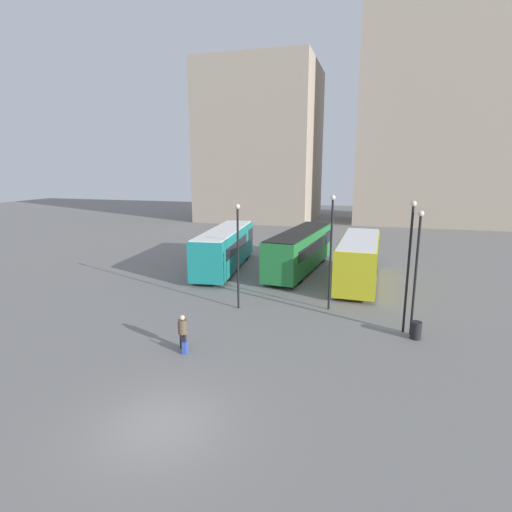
{
  "coord_description": "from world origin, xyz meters",
  "views": [
    {
      "loc": [
        6.14,
        -9.97,
        8.04
      ],
      "look_at": [
        -1.12,
        14.49,
        2.43
      ],
      "focal_mm": 28.0,
      "sensor_mm": 36.0,
      "label": 1
    }
  ],
  "objects_px": {
    "traveler": "(183,329)",
    "lamp_post_3": "(331,245)",
    "bus_0": "(225,247)",
    "suitcase": "(185,347)",
    "trash_bin": "(416,330)",
    "bus_2": "(359,258)",
    "bus_1": "(301,249)",
    "lamp_post_0": "(238,249)",
    "lamp_post_1": "(416,264)",
    "lamp_post_2": "(409,258)"
  },
  "relations": [
    {
      "from": "traveler",
      "to": "lamp_post_3",
      "type": "height_order",
      "value": "lamp_post_3"
    },
    {
      "from": "bus_0",
      "to": "suitcase",
      "type": "relative_size",
      "value": 13.84
    },
    {
      "from": "trash_bin",
      "to": "traveler",
      "type": "bearing_deg",
      "value": -157.85
    },
    {
      "from": "bus_2",
      "to": "traveler",
      "type": "xyz_separation_m",
      "value": [
        -7.14,
        -13.43,
        -0.8
      ]
    },
    {
      "from": "bus_1",
      "to": "lamp_post_0",
      "type": "xyz_separation_m",
      "value": [
        -1.86,
        -9.93,
        1.8
      ]
    },
    {
      "from": "bus_1",
      "to": "lamp_post_1",
      "type": "distance_m",
      "value": 13.54
    },
    {
      "from": "lamp_post_2",
      "to": "lamp_post_3",
      "type": "distance_m",
      "value": 4.57
    },
    {
      "from": "traveler",
      "to": "lamp_post_3",
      "type": "relative_size",
      "value": 0.24
    },
    {
      "from": "bus_1",
      "to": "lamp_post_3",
      "type": "relative_size",
      "value": 1.78
    },
    {
      "from": "bus_2",
      "to": "lamp_post_0",
      "type": "relative_size",
      "value": 1.61
    },
    {
      "from": "suitcase",
      "to": "lamp_post_1",
      "type": "xyz_separation_m",
      "value": [
        9.77,
        5.08,
        3.28
      ]
    },
    {
      "from": "traveler",
      "to": "suitcase",
      "type": "xyz_separation_m",
      "value": [
        0.3,
        -0.42,
        -0.66
      ]
    },
    {
      "from": "suitcase",
      "to": "lamp_post_1",
      "type": "distance_m",
      "value": 11.49
    },
    {
      "from": "bus_0",
      "to": "lamp_post_3",
      "type": "distance_m",
      "value": 12.0
    },
    {
      "from": "bus_2",
      "to": "lamp_post_0",
      "type": "xyz_separation_m",
      "value": [
        -6.48,
        -7.6,
        1.8
      ]
    },
    {
      "from": "suitcase",
      "to": "trash_bin",
      "type": "bearing_deg",
      "value": -72.31
    },
    {
      "from": "lamp_post_2",
      "to": "lamp_post_3",
      "type": "relative_size",
      "value": 0.99
    },
    {
      "from": "traveler",
      "to": "trash_bin",
      "type": "distance_m",
      "value": 11.09
    },
    {
      "from": "lamp_post_2",
      "to": "lamp_post_0",
      "type": "bearing_deg",
      "value": 174.0
    },
    {
      "from": "lamp_post_0",
      "to": "lamp_post_3",
      "type": "distance_m",
      "value": 5.28
    },
    {
      "from": "traveler",
      "to": "lamp_post_0",
      "type": "bearing_deg",
      "value": -13.53
    },
    {
      "from": "bus_0",
      "to": "traveler",
      "type": "bearing_deg",
      "value": -173.31
    },
    {
      "from": "lamp_post_1",
      "to": "traveler",
      "type": "bearing_deg",
      "value": -155.18
    },
    {
      "from": "bus_0",
      "to": "trash_bin",
      "type": "bearing_deg",
      "value": -133.73
    },
    {
      "from": "bus_2",
      "to": "lamp_post_3",
      "type": "height_order",
      "value": "lamp_post_3"
    },
    {
      "from": "bus_0",
      "to": "trash_bin",
      "type": "distance_m",
      "value": 17.24
    },
    {
      "from": "bus_0",
      "to": "bus_1",
      "type": "distance_m",
      "value": 6.09
    },
    {
      "from": "traveler",
      "to": "lamp_post_1",
      "type": "relative_size",
      "value": 0.26
    },
    {
      "from": "lamp_post_1",
      "to": "lamp_post_3",
      "type": "relative_size",
      "value": 0.93
    },
    {
      "from": "lamp_post_0",
      "to": "trash_bin",
      "type": "height_order",
      "value": "lamp_post_0"
    },
    {
      "from": "lamp_post_0",
      "to": "lamp_post_2",
      "type": "height_order",
      "value": "lamp_post_2"
    },
    {
      "from": "bus_0",
      "to": "lamp_post_1",
      "type": "xyz_separation_m",
      "value": [
        13.52,
        -9.88,
        1.8
      ]
    },
    {
      "from": "trash_bin",
      "to": "lamp_post_0",
      "type": "bearing_deg",
      "value": 170.25
    },
    {
      "from": "lamp_post_0",
      "to": "lamp_post_3",
      "type": "xyz_separation_m",
      "value": [
        5.11,
        1.3,
        0.27
      ]
    },
    {
      "from": "suitcase",
      "to": "bus_2",
      "type": "bearing_deg",
      "value": -33.37
    },
    {
      "from": "traveler",
      "to": "suitcase",
      "type": "height_order",
      "value": "traveler"
    },
    {
      "from": "bus_2",
      "to": "lamp_post_2",
      "type": "bearing_deg",
      "value": -162.11
    },
    {
      "from": "lamp_post_3",
      "to": "bus_1",
      "type": "bearing_deg",
      "value": 110.62
    },
    {
      "from": "trash_bin",
      "to": "suitcase",
      "type": "bearing_deg",
      "value": -155.23
    },
    {
      "from": "suitcase",
      "to": "trash_bin",
      "type": "relative_size",
      "value": 0.98
    },
    {
      "from": "lamp_post_1",
      "to": "trash_bin",
      "type": "relative_size",
      "value": 7.22
    },
    {
      "from": "lamp_post_0",
      "to": "lamp_post_3",
      "type": "bearing_deg",
      "value": 14.3
    },
    {
      "from": "lamp_post_3",
      "to": "bus_2",
      "type": "bearing_deg",
      "value": 77.68
    },
    {
      "from": "lamp_post_0",
      "to": "lamp_post_2",
      "type": "bearing_deg",
      "value": -6.0
    },
    {
      "from": "bus_1",
      "to": "traveler",
      "type": "distance_m",
      "value": 15.97
    },
    {
      "from": "bus_1",
      "to": "bus_2",
      "type": "height_order",
      "value": "bus_2"
    },
    {
      "from": "bus_2",
      "to": "bus_1",
      "type": "bearing_deg",
      "value": 64.32
    },
    {
      "from": "lamp_post_0",
      "to": "bus_1",
      "type": "bearing_deg",
      "value": 79.37
    },
    {
      "from": "trash_bin",
      "to": "lamp_post_3",
      "type": "bearing_deg",
      "value": 146.71
    },
    {
      "from": "bus_1",
      "to": "trash_bin",
      "type": "bearing_deg",
      "value": -140.4
    }
  ]
}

